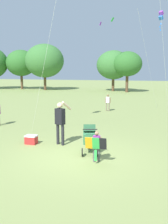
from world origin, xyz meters
TOP-DOWN VIEW (x-y plane):
  - ground_plane at (0.00, 0.00)m, footprint 120.00×120.00m
  - treeline_distant at (-10.80, 25.59)m, footprint 44.59×5.73m
  - child_with_butterfly_kite at (0.78, -0.35)m, footprint 0.68×0.34m
  - person_adult_flyer at (-1.00, 1.14)m, footprint 0.65×0.50m
  - stroller at (0.34, 0.52)m, footprint 0.71×1.12m
  - kite_orange_delta at (2.75, 12.06)m, footprint 1.66×3.65m
  - person_red_shirt at (-0.61, 9.63)m, footprint 0.38×0.16m
  - cooler_box at (-2.15, 0.93)m, footprint 0.45×0.33m

SIDE VIEW (x-z plane):
  - ground_plane at x=0.00m, z-range 0.00..0.00m
  - cooler_box at x=-2.15m, z-range 0.00..0.35m
  - child_with_butterfly_kite at x=0.78m, z-range 0.10..1.10m
  - stroller at x=0.34m, z-range 0.09..1.12m
  - person_red_shirt at x=-0.61m, z-range 0.11..1.29m
  - person_adult_flyer at x=-1.00m, z-range 0.13..1.88m
  - treeline_distant at x=-10.80m, z-range 0.57..7.04m
  - kite_orange_delta at x=2.75m, z-range 3.16..10.27m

